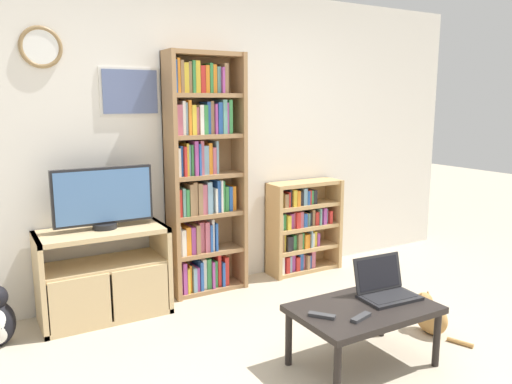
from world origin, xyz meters
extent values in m
cube|color=silver|center=(0.00, 2.02, 1.30)|extent=(5.88, 0.06, 2.60)
torus|color=olive|center=(-1.24, 1.98, 2.03)|extent=(0.30, 0.03, 0.30)
cylinder|color=white|center=(-1.24, 1.98, 2.03)|extent=(0.25, 0.02, 0.25)
cube|color=silver|center=(-0.60, 1.99, 1.72)|extent=(0.48, 0.01, 0.38)
cube|color=slate|center=(-0.60, 1.98, 1.72)|extent=(0.44, 0.02, 0.34)
cube|color=tan|center=(-1.40, 1.75, 0.35)|extent=(0.04, 0.45, 0.69)
cube|color=tan|center=(-0.48, 1.75, 0.35)|extent=(0.04, 0.45, 0.69)
cube|color=tan|center=(-0.94, 1.75, 0.67)|extent=(0.95, 0.45, 0.04)
cube|color=tan|center=(-0.94, 1.75, 0.02)|extent=(0.95, 0.45, 0.04)
cube|color=tan|center=(-0.94, 1.75, 0.42)|extent=(0.88, 0.42, 0.04)
cube|color=tan|center=(-1.16, 1.53, 0.23)|extent=(0.42, 0.02, 0.38)
cube|color=tan|center=(-0.72, 1.53, 0.23)|extent=(0.42, 0.02, 0.38)
cylinder|color=black|center=(-0.91, 1.76, 0.71)|extent=(0.18, 0.18, 0.04)
cube|color=black|center=(-0.91, 1.76, 0.95)|extent=(0.74, 0.05, 0.43)
cube|color=#4770A8|center=(-0.91, 1.73, 0.95)|extent=(0.70, 0.01, 0.39)
cube|color=#9E754C|center=(-0.34, 1.84, 1.02)|extent=(0.04, 0.26, 2.05)
cube|color=#9E754C|center=(0.29, 1.84, 1.02)|extent=(0.04, 0.26, 2.05)
cube|color=#9E754C|center=(-0.02, 1.96, 1.02)|extent=(0.66, 0.02, 2.05)
cube|color=#9E754C|center=(-0.02, 1.84, 0.02)|extent=(0.59, 0.23, 0.04)
cube|color=#9E754C|center=(-0.02, 1.84, 0.35)|extent=(0.59, 0.23, 0.04)
cube|color=#9E754C|center=(-0.02, 1.84, 0.69)|extent=(0.59, 0.23, 0.04)
cube|color=#9E754C|center=(-0.02, 1.84, 1.02)|extent=(0.59, 0.23, 0.04)
cube|color=#9E754C|center=(-0.02, 1.84, 1.36)|extent=(0.59, 0.23, 0.04)
cube|color=#9E754C|center=(-0.02, 1.84, 1.69)|extent=(0.59, 0.23, 0.04)
cube|color=#9E754C|center=(-0.02, 1.84, 2.03)|extent=(0.59, 0.23, 0.04)
cube|color=#9E4293|center=(-0.30, 1.85, 0.14)|extent=(0.02, 0.19, 0.21)
cube|color=#9E4293|center=(-0.27, 1.85, 0.17)|extent=(0.03, 0.21, 0.27)
cube|color=gold|center=(-0.24, 1.85, 0.15)|extent=(0.02, 0.20, 0.22)
cube|color=orange|center=(-0.21, 1.85, 0.15)|extent=(0.02, 0.17, 0.23)
cube|color=#759EB7|center=(-0.18, 1.85, 0.14)|extent=(0.03, 0.20, 0.21)
cube|color=#9E4293|center=(-0.15, 1.85, 0.14)|extent=(0.03, 0.19, 0.21)
cube|color=#2856A8|center=(-0.12, 1.85, 0.16)|extent=(0.03, 0.20, 0.25)
cube|color=white|center=(-0.08, 1.85, 0.17)|extent=(0.04, 0.17, 0.27)
cube|color=#388947|center=(-0.04, 1.85, 0.17)|extent=(0.04, 0.19, 0.27)
cube|color=#9E4293|center=(-0.01, 1.85, 0.16)|extent=(0.02, 0.21, 0.24)
cube|color=#388947|center=(0.02, 1.85, 0.15)|extent=(0.03, 0.17, 0.24)
cube|color=red|center=(0.06, 1.85, 0.18)|extent=(0.03, 0.18, 0.29)
cube|color=#2856A8|center=(0.09, 1.85, 0.14)|extent=(0.02, 0.20, 0.22)
cube|color=red|center=(0.13, 1.85, 0.16)|extent=(0.04, 0.18, 0.26)
cube|color=white|center=(-0.30, 1.85, 0.50)|extent=(0.02, 0.19, 0.26)
cube|color=white|center=(-0.27, 1.85, 0.48)|extent=(0.04, 0.20, 0.22)
cube|color=orange|center=(-0.23, 1.85, 0.49)|extent=(0.04, 0.19, 0.24)
cube|color=#9E4293|center=(-0.18, 1.85, 0.49)|extent=(0.04, 0.19, 0.23)
cube|color=#93704C|center=(-0.15, 1.85, 0.49)|extent=(0.04, 0.21, 0.25)
cube|color=#B75B70|center=(-0.10, 1.86, 0.50)|extent=(0.04, 0.17, 0.26)
cube|color=#B75B70|center=(-0.06, 1.85, 0.50)|extent=(0.04, 0.19, 0.26)
cube|color=#2856A8|center=(-0.02, 1.85, 0.49)|extent=(0.02, 0.20, 0.23)
cube|color=white|center=(0.00, 1.85, 0.51)|extent=(0.02, 0.19, 0.28)
cube|color=#2856A8|center=(0.03, 1.85, 0.49)|extent=(0.02, 0.21, 0.25)
cube|color=red|center=(-0.30, 1.85, 0.82)|extent=(0.03, 0.19, 0.23)
cube|color=#5B9389|center=(-0.26, 1.85, 0.82)|extent=(0.03, 0.20, 0.24)
cube|color=#388947|center=(-0.23, 1.85, 0.82)|extent=(0.03, 0.20, 0.23)
cube|color=#93704C|center=(-0.20, 1.85, 0.84)|extent=(0.03, 0.21, 0.26)
cube|color=#93704C|center=(-0.16, 1.85, 0.85)|extent=(0.04, 0.19, 0.28)
cube|color=#93704C|center=(-0.12, 1.85, 0.84)|extent=(0.04, 0.20, 0.27)
cube|color=#B75B70|center=(-0.07, 1.85, 0.83)|extent=(0.04, 0.19, 0.25)
cube|color=#759EB7|center=(-0.03, 1.85, 0.84)|extent=(0.04, 0.20, 0.27)
cube|color=#759EB7|center=(0.00, 1.86, 0.82)|extent=(0.02, 0.16, 0.22)
cube|color=white|center=(0.03, 1.85, 0.81)|extent=(0.02, 0.20, 0.21)
cube|color=#2856A8|center=(0.06, 1.85, 0.84)|extent=(0.03, 0.18, 0.28)
cube|color=white|center=(0.08, 1.85, 0.85)|extent=(0.02, 0.20, 0.28)
cube|color=#388947|center=(0.11, 1.85, 0.84)|extent=(0.02, 0.18, 0.27)
cube|color=#388947|center=(0.14, 1.85, 0.81)|extent=(0.03, 0.18, 0.22)
cube|color=#2856A8|center=(0.17, 1.85, 0.81)|extent=(0.03, 0.18, 0.21)
cube|color=orange|center=(0.21, 1.86, 0.81)|extent=(0.04, 0.16, 0.21)
cube|color=white|center=(-0.29, 1.85, 1.16)|extent=(0.03, 0.19, 0.23)
cube|color=#2856A8|center=(-0.27, 1.86, 1.17)|extent=(0.02, 0.17, 0.25)
cube|color=red|center=(-0.24, 1.85, 1.16)|extent=(0.02, 0.20, 0.24)
cube|color=gold|center=(-0.22, 1.85, 1.18)|extent=(0.02, 0.18, 0.27)
cube|color=#759EB7|center=(-0.19, 1.86, 1.17)|extent=(0.02, 0.16, 0.25)
cube|color=#388947|center=(-0.17, 1.85, 1.17)|extent=(0.02, 0.18, 0.25)
cube|color=#9E4293|center=(-0.14, 1.85, 1.18)|extent=(0.03, 0.20, 0.29)
cube|color=#2856A8|center=(-0.11, 1.85, 1.17)|extent=(0.02, 0.21, 0.26)
cube|color=#B75B70|center=(-0.09, 1.85, 1.18)|extent=(0.03, 0.18, 0.28)
cube|color=#759EB7|center=(-0.05, 1.85, 1.16)|extent=(0.04, 0.17, 0.24)
cube|color=orange|center=(-0.01, 1.86, 1.17)|extent=(0.03, 0.17, 0.26)
cube|color=#B75B70|center=(0.03, 1.85, 1.15)|extent=(0.03, 0.17, 0.22)
cube|color=#759EB7|center=(0.06, 1.86, 1.18)|extent=(0.02, 0.17, 0.28)
cube|color=#B75B70|center=(-0.30, 1.85, 1.50)|extent=(0.02, 0.20, 0.24)
cube|color=#B75B70|center=(-0.27, 1.85, 1.50)|extent=(0.03, 0.18, 0.24)
cube|color=white|center=(-0.24, 1.85, 1.51)|extent=(0.03, 0.18, 0.27)
cube|color=#759EB7|center=(-0.22, 1.85, 1.51)|extent=(0.02, 0.18, 0.26)
cube|color=orange|center=(-0.19, 1.85, 1.52)|extent=(0.02, 0.20, 0.28)
cube|color=gold|center=(-0.16, 1.85, 1.50)|extent=(0.04, 0.20, 0.24)
cube|color=#B75B70|center=(-0.12, 1.85, 1.49)|extent=(0.03, 0.18, 0.22)
cube|color=white|center=(-0.09, 1.85, 1.50)|extent=(0.03, 0.20, 0.24)
cube|color=#388947|center=(-0.05, 1.85, 1.50)|extent=(0.04, 0.19, 0.24)
cube|color=#2856A8|center=(-0.02, 1.86, 1.51)|extent=(0.03, 0.16, 0.27)
cube|color=#93704C|center=(0.02, 1.86, 1.51)|extent=(0.03, 0.16, 0.27)
cube|color=#9E4293|center=(0.05, 1.85, 1.50)|extent=(0.02, 0.19, 0.25)
cube|color=#2856A8|center=(0.08, 1.85, 1.51)|extent=(0.04, 0.19, 0.26)
cube|color=#5B9389|center=(0.12, 1.85, 1.52)|extent=(0.04, 0.21, 0.28)
cube|color=#9E4293|center=(0.15, 1.85, 1.51)|extent=(0.02, 0.20, 0.26)
cube|color=#388947|center=(0.17, 1.85, 1.52)|extent=(0.03, 0.20, 0.28)
cube|color=#2856A8|center=(-0.30, 1.85, 1.84)|extent=(0.02, 0.19, 0.26)
cube|color=orange|center=(-0.27, 1.85, 1.85)|extent=(0.02, 0.18, 0.27)
cube|color=#93704C|center=(-0.24, 1.85, 1.84)|extent=(0.03, 0.17, 0.25)
cube|color=gold|center=(-0.21, 1.85, 1.83)|extent=(0.04, 0.17, 0.24)
cube|color=#93704C|center=(-0.17, 1.86, 1.84)|extent=(0.03, 0.16, 0.25)
cube|color=#388947|center=(-0.14, 1.85, 1.84)|extent=(0.02, 0.18, 0.25)
cube|color=gold|center=(-0.11, 1.86, 1.84)|extent=(0.04, 0.17, 0.26)
cube|color=red|center=(-0.06, 1.86, 1.82)|extent=(0.04, 0.17, 0.22)
cube|color=orange|center=(-0.02, 1.86, 1.82)|extent=(0.03, 0.16, 0.22)
cube|color=#388947|center=(0.01, 1.86, 1.83)|extent=(0.03, 0.16, 0.24)
cube|color=orange|center=(0.05, 1.86, 1.83)|extent=(0.03, 0.16, 0.23)
cube|color=#5B9389|center=(0.08, 1.86, 1.82)|extent=(0.03, 0.16, 0.21)
cube|color=#9E4293|center=(0.11, 1.85, 1.82)|extent=(0.02, 0.21, 0.21)
cube|color=#93704C|center=(0.14, 1.85, 1.83)|extent=(0.04, 0.18, 0.24)
cube|color=tan|center=(0.66, 1.84, 0.44)|extent=(0.04, 0.27, 0.89)
cube|color=tan|center=(1.37, 1.84, 0.44)|extent=(0.04, 0.27, 0.89)
cube|color=tan|center=(1.01, 1.96, 0.44)|extent=(0.74, 0.02, 0.89)
cube|color=tan|center=(1.01, 1.84, 0.02)|extent=(0.67, 0.23, 0.04)
cube|color=tan|center=(1.01, 1.84, 0.23)|extent=(0.67, 0.23, 0.04)
cube|color=tan|center=(1.01, 1.84, 0.44)|extent=(0.67, 0.23, 0.04)
cube|color=tan|center=(1.01, 1.84, 0.66)|extent=(0.67, 0.23, 0.04)
cube|color=tan|center=(1.01, 1.84, 0.87)|extent=(0.67, 0.23, 0.04)
cube|color=white|center=(0.70, 1.85, 0.12)|extent=(0.04, 0.21, 0.17)
cube|color=#9E4293|center=(0.74, 1.86, 0.10)|extent=(0.02, 0.17, 0.13)
cube|color=red|center=(0.77, 1.85, 0.11)|extent=(0.04, 0.20, 0.16)
cube|color=#759EB7|center=(0.80, 1.85, 0.11)|extent=(0.03, 0.19, 0.16)
cube|color=#9E4293|center=(0.84, 1.85, 0.12)|extent=(0.04, 0.17, 0.16)
cube|color=red|center=(0.89, 1.85, 0.10)|extent=(0.04, 0.19, 0.13)
cube|color=#2856A8|center=(0.93, 1.85, 0.12)|extent=(0.04, 0.19, 0.17)
cube|color=#B75B70|center=(0.97, 1.86, 0.11)|extent=(0.03, 0.16, 0.14)
cube|color=#93704C|center=(1.00, 1.84, 0.11)|extent=(0.03, 0.21, 0.14)
cube|color=#2856A8|center=(1.03, 1.85, 0.10)|extent=(0.03, 0.19, 0.13)
cube|color=#B75B70|center=(1.07, 1.85, 0.12)|extent=(0.04, 0.19, 0.16)
cube|color=orange|center=(0.69, 1.85, 0.33)|extent=(0.02, 0.21, 0.16)
cube|color=#93704C|center=(0.72, 1.85, 0.33)|extent=(0.03, 0.18, 0.16)
cube|color=gold|center=(0.75, 1.86, 0.33)|extent=(0.02, 0.16, 0.16)
cube|color=#232328|center=(0.78, 1.85, 0.32)|extent=(0.04, 0.21, 0.14)
cube|color=#232328|center=(0.82, 1.85, 0.32)|extent=(0.03, 0.18, 0.13)
cube|color=#388947|center=(0.86, 1.86, 0.32)|extent=(0.04, 0.17, 0.14)
cube|color=#93704C|center=(0.91, 1.85, 0.33)|extent=(0.04, 0.20, 0.15)
cube|color=#388947|center=(0.94, 1.85, 0.33)|extent=(0.02, 0.19, 0.16)
cube|color=orange|center=(0.97, 1.84, 0.32)|extent=(0.04, 0.21, 0.14)
cube|color=orange|center=(1.01, 1.85, 0.32)|extent=(0.03, 0.19, 0.14)
cube|color=#759EB7|center=(1.04, 1.84, 0.33)|extent=(0.02, 0.21, 0.17)
cube|color=white|center=(1.06, 1.85, 0.32)|extent=(0.03, 0.19, 0.14)
cube|color=gold|center=(1.10, 1.85, 0.32)|extent=(0.03, 0.18, 0.15)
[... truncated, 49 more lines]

